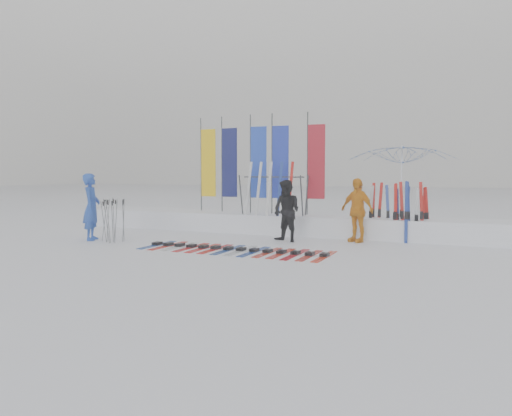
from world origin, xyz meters
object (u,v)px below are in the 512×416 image
at_px(person_black, 287,211).
at_px(tent_canopy, 400,190).
at_px(ski_rack, 273,190).
at_px(person_blue, 92,207).
at_px(person_yellow, 357,210).
at_px(ski_row, 235,249).

distance_m(person_black, tent_canopy, 3.59).
bearing_deg(ski_rack, person_black, -56.34).
bearing_deg(tent_canopy, person_black, -140.67).
bearing_deg(person_blue, ski_rack, -79.13).
bearing_deg(person_yellow, ski_rack, -169.54).
height_order(person_blue, ski_rack, person_blue).
height_order(person_blue, ski_row, person_blue).
height_order(person_black, ski_rack, ski_rack).
xyz_separation_m(person_blue, person_black, (5.19, 1.90, -0.09)).
bearing_deg(tent_canopy, person_blue, -152.41).
distance_m(tent_canopy, ski_rack, 3.80).
relative_size(person_blue, person_black, 1.10).
distance_m(tent_canopy, ski_row, 5.59).
distance_m(person_black, ski_row, 2.25).
bearing_deg(ski_rack, tent_canopy, 11.87).
distance_m(person_blue, ski_row, 4.66).
bearing_deg(ski_rack, person_blue, -141.41).
bearing_deg(person_blue, tent_canopy, -90.13).
relative_size(person_black, ski_row, 0.36).
bearing_deg(tent_canopy, person_yellow, -122.36).
bearing_deg(person_blue, person_yellow, -97.01).
height_order(person_yellow, ski_rack, ski_rack).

